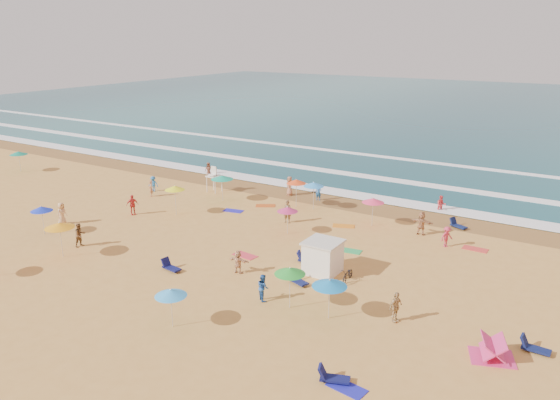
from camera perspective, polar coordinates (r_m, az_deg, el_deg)
The scene contains 12 objects.
ground at distance 39.78m, azimuth -3.16°, elevation -4.47°, with size 220.00×220.00×0.00m, color gold.
ocean at distance 117.14m, azimuth 21.34°, elevation 8.71°, with size 220.00×140.00×0.18m, color #0C4756.
wet_sand at distance 49.95m, azimuth 5.06°, elevation 0.01°, with size 220.00×220.00×0.00m, color olive.
surf_foam at distance 57.66m, azimuth 9.05°, elevation 2.27°, with size 200.00×18.70×0.05m.
cabana at distance 34.69m, azimuth 4.49°, elevation -6.04°, with size 2.00×2.00×2.00m, color white.
cabana_roof at distance 34.29m, azimuth 4.53°, elevation -4.41°, with size 2.20×2.20×0.12m, color silver.
bicycle at distance 33.92m, azimuth 7.10°, elevation -7.74°, with size 0.56×1.60×0.84m, color black.
lifeguard_stand at distance 52.48m, azimuth -6.89°, elevation 1.97°, with size 1.20×1.20×2.10m, color white, non-canonical shape.
beach_umbrellas at distance 39.97m, azimuth -5.13°, elevation -1.12°, with size 68.07×25.29×0.75m.
loungers at distance 34.19m, azimuth 5.13°, elevation -7.93°, with size 43.88×23.79×0.34m.
towels at distance 38.28m, azimuth -3.72°, elevation -5.34°, with size 52.79×23.55×0.03m.
beachgoers at distance 42.66m, azimuth 2.40°, elevation -1.83°, with size 37.31×23.87×2.11m.
Camera 1 is at (21.36, -30.25, 14.53)m, focal length 35.00 mm.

